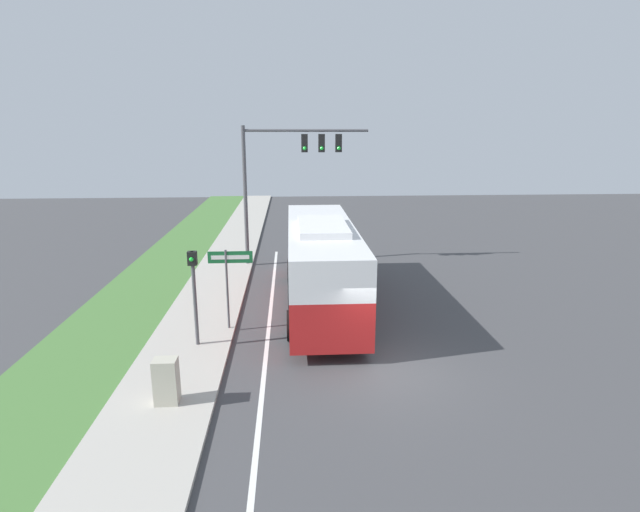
# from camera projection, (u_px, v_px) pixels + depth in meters

# --- Properties ---
(ground_plane) EXTENTS (80.00, 80.00, 0.00)m
(ground_plane) POSITION_uv_depth(u_px,v_px,m) (383.00, 367.00, 15.12)
(ground_plane) COLOR #424244
(sidewalk) EXTENTS (2.80, 80.00, 0.12)m
(sidewalk) POSITION_uv_depth(u_px,v_px,m) (176.00, 371.00, 14.75)
(sidewalk) COLOR #ADA89E
(sidewalk) RESTS_ON ground_plane
(grass_verge) EXTENTS (3.60, 80.00, 0.10)m
(grass_verge) POSITION_uv_depth(u_px,v_px,m) (65.00, 375.00, 14.56)
(grass_verge) COLOR #477538
(grass_verge) RESTS_ON ground_plane
(lane_divider_near) EXTENTS (0.14, 30.00, 0.01)m
(lane_divider_near) POSITION_uv_depth(u_px,v_px,m) (264.00, 371.00, 14.91)
(lane_divider_near) COLOR silver
(lane_divider_near) RESTS_ON ground_plane
(bus) EXTENTS (2.76, 11.01, 3.57)m
(bus) POSITION_uv_depth(u_px,v_px,m) (321.00, 259.00, 19.98)
(bus) COLOR red
(bus) RESTS_ON ground_plane
(signal_gantry) EXTENTS (6.38, 0.41, 7.21)m
(signal_gantry) POSITION_uv_depth(u_px,v_px,m) (286.00, 165.00, 25.33)
(signal_gantry) COLOR #4C4C51
(signal_gantry) RESTS_ON ground_plane
(pedestrian_signal) EXTENTS (0.28, 0.34, 3.27)m
(pedestrian_signal) POSITION_uv_depth(u_px,v_px,m) (194.00, 284.00, 15.97)
(pedestrian_signal) COLOR #4C4C51
(pedestrian_signal) RESTS_ON ground_plane
(street_sign) EXTENTS (1.54, 0.08, 2.98)m
(street_sign) POSITION_uv_depth(u_px,v_px,m) (229.00, 274.00, 17.36)
(street_sign) COLOR #4C4C51
(street_sign) RESTS_ON ground_plane
(utility_cabinet) EXTENTS (0.60, 0.47, 1.22)m
(utility_cabinet) POSITION_uv_depth(u_px,v_px,m) (166.00, 381.00, 12.81)
(utility_cabinet) COLOR #B7B29E
(utility_cabinet) RESTS_ON sidewalk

